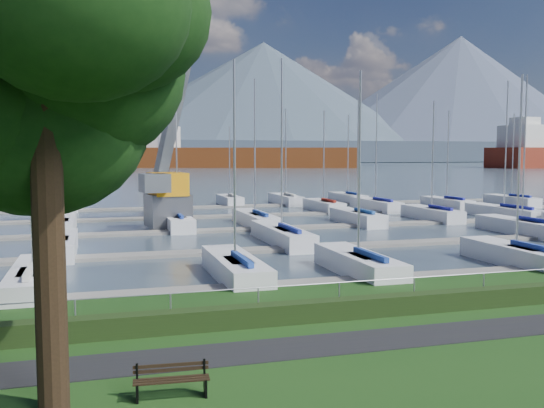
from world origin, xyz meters
name	(u,v)px	position (x,y,z in m)	size (l,w,h in m)	color
path	(405,337)	(0.00, -3.00, 0.01)	(160.00, 2.00, 0.04)	black
water	(117,166)	(0.00, 260.00, -0.40)	(800.00, 540.00, 0.20)	#3C4A57
hedge	(369,307)	(0.00, -0.40, 0.35)	(80.00, 0.70, 0.70)	black
fence	(365,281)	(0.00, 0.00, 1.20)	(0.04, 0.04, 80.00)	#999BA1
foothill	(112,152)	(0.00, 330.00, 6.00)	(900.00, 80.00, 12.00)	#3C4858
mountains	(119,91)	(7.35, 404.62, 46.68)	(1190.00, 360.00, 115.00)	#3F4C5C
docks	(221,230)	(0.00, 26.00, -0.22)	(90.00, 41.60, 0.25)	slate
bench_left	(171,380)	(-7.66, -5.64, 0.42)	(1.83, 0.56, 0.85)	black
tree	(45,60)	(-10.37, -4.18, 8.03)	(7.72, 9.08, 12.19)	black
crane	(171,158)	(-3.32, 30.01, 5.33)	(6.41, 13.21, 22.35)	#515358
cargo_ship_mid	(229,158)	(41.46, 214.32, 3.63)	(91.97, 45.86, 21.50)	brown
sailboat_fleet	(190,158)	(-2.01, 28.67, 5.39)	(75.90, 49.36, 12.88)	navy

